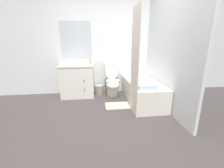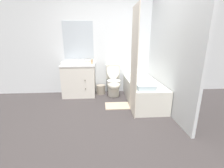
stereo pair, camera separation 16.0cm
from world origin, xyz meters
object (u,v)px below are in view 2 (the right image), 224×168
object	(u,v)px
wastebasket	(101,89)
hand_towel_folded	(67,64)
bathtub	(143,91)
tissue_box	(88,62)
vanity_cabinet	(79,80)
sink_faucet	(79,62)
toilet	(113,82)
bath_towel_folded	(146,87)
soap_dispenser	(92,62)
bath_mat	(118,106)

from	to	relation	value
wastebasket	hand_towel_folded	distance (m)	1.12
bathtub	tissue_box	bearing A→B (deg)	154.85
bathtub	hand_towel_folded	size ratio (longest dim) A/B	6.68
vanity_cabinet	sink_faucet	xyz separation A→B (m)	(-0.00, 0.17, 0.44)
vanity_cabinet	hand_towel_folded	xyz separation A→B (m)	(-0.25, -0.14, 0.44)
wastebasket	tissue_box	world-z (taller)	tissue_box
wastebasket	sink_faucet	bearing A→B (deg)	171.03
vanity_cabinet	toilet	xyz separation A→B (m)	(0.89, -0.06, -0.05)
sink_faucet	toilet	size ratio (longest dim) A/B	0.17
wastebasket	bath_towel_folded	world-z (taller)	bath_towel_folded
toilet	soap_dispenser	bearing A→B (deg)	170.33
vanity_cabinet	wastebasket	distance (m)	0.64
bathtub	bath_towel_folded	distance (m)	0.67
sink_faucet	bathtub	xyz separation A→B (m)	(1.54, -0.70, -0.61)
toilet	wastebasket	bearing A→B (deg)	156.35
wastebasket	tissue_box	size ratio (longest dim) A/B	1.64
tissue_box	hand_towel_folded	size ratio (longest dim) A/B	0.63
hand_towel_folded	bath_mat	xyz separation A→B (m)	(1.18, -0.62, -0.86)
sink_faucet	hand_towel_folded	distance (m)	0.40
tissue_box	bath_towel_folded	distance (m)	1.73
hand_towel_folded	bath_towel_folded	distance (m)	1.97
toilet	bathtub	xyz separation A→B (m)	(0.65, -0.46, -0.12)
sink_faucet	hand_towel_folded	world-z (taller)	sink_faucet
wastebasket	tissue_box	bearing A→B (deg)	178.84
hand_towel_folded	bath_towel_folded	world-z (taller)	hand_towel_folded
bath_towel_folded	wastebasket	bearing A→B (deg)	125.90
toilet	tissue_box	distance (m)	0.84
soap_dispenser	bath_towel_folded	distance (m)	1.61
soap_dispenser	bath_towel_folded	bearing A→B (deg)	-46.65
bathtub	sink_faucet	bearing A→B (deg)	155.63
vanity_cabinet	tissue_box	distance (m)	0.51
vanity_cabinet	wastebasket	bearing A→B (deg)	8.51
wastebasket	hand_towel_folded	world-z (taller)	hand_towel_folded
bath_towel_folded	vanity_cabinet	bearing A→B (deg)	141.94
tissue_box	soap_dispenser	bearing A→B (deg)	-27.00
tissue_box	hand_towel_folded	distance (m)	0.53
tissue_box	bath_towel_folded	world-z (taller)	tissue_box
toilet	bathtub	world-z (taller)	toilet
hand_towel_folded	bath_towel_folded	xyz separation A→B (m)	(1.68, -0.97, -0.33)
tissue_box	bath_mat	distance (m)	1.40
tissue_box	bathtub	bearing A→B (deg)	-25.15
sink_faucet	wastebasket	distance (m)	0.93
sink_faucet	bath_towel_folded	distance (m)	1.94
vanity_cabinet	wastebasket	size ratio (longest dim) A/B	3.41
tissue_box	bath_mat	xyz separation A→B (m)	(0.70, -0.85, -0.86)
sink_faucet	soap_dispenser	size ratio (longest dim) A/B	0.98
vanity_cabinet	sink_faucet	distance (m)	0.47
hand_towel_folded	bath_mat	world-z (taller)	hand_towel_folded
bathtub	hand_towel_folded	xyz separation A→B (m)	(-1.79, 0.39, 0.62)
hand_towel_folded	soap_dispenser	bearing A→B (deg)	16.06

